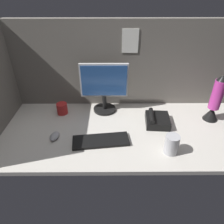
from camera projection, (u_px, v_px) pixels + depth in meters
ground_plane at (123, 130)px, 149.94cm from camera, size 180.00×80.00×3.00cm
cubicle_wall_back at (122, 65)px, 161.95cm from camera, size 180.00×5.50×67.77cm
monitor at (104, 86)px, 158.43cm from camera, size 36.66×18.00×39.24cm
keyboard at (101, 141)px, 136.16cm from camera, size 38.24×17.15×2.00cm
mouse at (55, 136)px, 139.02cm from camera, size 7.17×10.42×3.40cm
mug_red_plastic at (62, 109)px, 163.31cm from camera, size 8.34×8.34×8.72cm
mug_steel at (172, 144)px, 125.42cm from camera, size 8.69×8.69×12.61cm
lava_lamp at (215, 102)px, 150.56cm from camera, size 11.05×11.05×36.16cm
desk_phone at (157, 120)px, 152.15cm from camera, size 18.43×20.27×8.80cm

